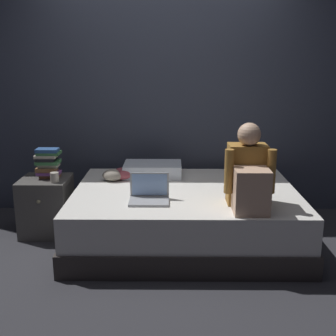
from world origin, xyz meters
name	(u,v)px	position (x,y,z in m)	size (l,w,h in m)	color
ground_plane	(162,255)	(0.00, 0.00, 0.00)	(8.00, 8.00, 0.00)	#2D2D33
wall_back	(164,84)	(0.00, 1.20, 1.35)	(5.60, 0.10, 2.70)	#383D4C
bed	(185,216)	(0.20, 0.30, 0.24)	(2.00, 1.50, 0.48)	#332D2B
nightstand	(46,206)	(-1.10, 0.47, 0.27)	(0.44, 0.46, 0.54)	#474442
person_sitting	(249,176)	(0.67, -0.14, 0.73)	(0.39, 0.44, 0.66)	olive
laptop	(149,194)	(-0.10, -0.01, 0.54)	(0.32, 0.23, 0.22)	#9EA0A5
pillow	(153,170)	(-0.11, 0.75, 0.55)	(0.56, 0.36, 0.13)	silver
book_stack	(48,163)	(-1.07, 0.50, 0.68)	(0.22, 0.17, 0.28)	brown
mug	(55,177)	(-0.97, 0.35, 0.58)	(0.08, 0.08, 0.09)	#BCB2A3
clothes_pile	(118,174)	(-0.43, 0.61, 0.54)	(0.29, 0.21, 0.11)	gray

